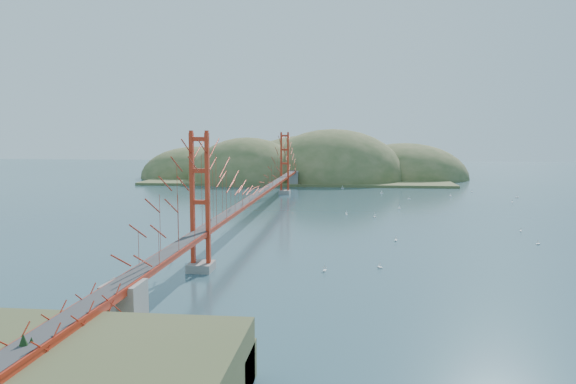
# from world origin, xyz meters

# --- Properties ---
(ground) EXTENTS (320.00, 320.00, 0.00)m
(ground) POSITION_xyz_m (0.00, 0.00, 0.00)
(ground) COLOR #2F505E
(ground) RESTS_ON ground
(bridge) EXTENTS (2.20, 94.40, 12.00)m
(bridge) POSITION_xyz_m (0.00, 0.18, 7.01)
(bridge) COLOR gray
(bridge) RESTS_ON ground
(approach_viaduct) EXTENTS (1.40, 12.00, 3.38)m
(approach_viaduct) POSITION_xyz_m (0.00, -51.91, 2.55)
(approach_viaduct) COLOR #B02713
(approach_viaduct) RESTS_ON ground
(promontory) EXTENTS (9.00, 6.00, 0.24)m
(promontory) POSITION_xyz_m (0.00, -48.50, 0.12)
(promontory) COLOR #59544C
(promontory) RESTS_ON ground
(fort) EXTENTS (3.70, 2.30, 1.75)m
(fort) POSITION_xyz_m (0.40, -47.80, 0.67)
(fort) COLOR brown
(fort) RESTS_ON ground
(far_headlands) EXTENTS (84.00, 58.00, 25.00)m
(far_headlands) POSITION_xyz_m (2.21, 68.52, 0.00)
(far_headlands) COLOR olive
(far_headlands) RESTS_ON ground
(sailboat_12) EXTENTS (0.65, 0.58, 0.73)m
(sailboat_12) POSITION_xyz_m (10.76, 42.00, 0.16)
(sailboat_12) COLOR white
(sailboat_12) RESTS_ON ground
(sailboat_8) EXTENTS (0.65, 0.65, 0.68)m
(sailboat_8) POSITION_xyz_m (30.51, 28.95, 0.15)
(sailboat_8) COLOR white
(sailboat_8) RESTS_ON ground
(sailboat_3) EXTENTS (0.52, 0.42, 0.62)m
(sailboat_3) POSITION_xyz_m (22.63, 24.51, 0.14)
(sailboat_3) COLOR white
(sailboat_3) RESTS_ON ground
(sailboat_15) EXTENTS (0.51, 0.52, 0.59)m
(sailboat_15) POSITION_xyz_m (36.00, 37.55, 0.14)
(sailboat_15) COLOR white
(sailboat_15) RESTS_ON ground
(sailboat_16) EXTENTS (0.62, 0.62, 0.68)m
(sailboat_16) POSITION_xyz_m (15.73, 1.60, 0.15)
(sailboat_16) COLOR white
(sailboat_16) RESTS_ON ground
(sailboat_0) EXTENTS (0.53, 0.57, 0.64)m
(sailboat_0) POSITION_xyz_m (11.86, 3.99, 0.14)
(sailboat_0) COLOR white
(sailboat_0) RESTS_ON ground
(sailboat_10) EXTENTS (0.52, 0.58, 0.66)m
(sailboat_10) POSITION_xyz_m (10.30, -29.02, 0.15)
(sailboat_10) COLOR white
(sailboat_10) RESTS_ON ground
(sailboat_13) EXTENTS (0.55, 0.55, 0.59)m
(sailboat_13) POSITION_xyz_m (31.74, -15.23, 0.14)
(sailboat_13) COLOR white
(sailboat_13) RESTS_ON ground
(sailboat_17) EXTENTS (0.65, 0.59, 0.73)m
(sailboat_17) POSITION_xyz_m (42.02, 28.48, 0.16)
(sailboat_17) COLOR white
(sailboat_17) RESTS_ON ground
(sailboat_6) EXTENTS (0.60, 0.60, 0.65)m
(sailboat_6) POSITION_xyz_m (14.94, -27.32, 0.15)
(sailboat_6) COLOR white
(sailboat_6) RESTS_ON ground
(sailboat_4) EXTENTS (0.52, 0.54, 0.60)m
(sailboat_4) POSITION_xyz_m (39.18, 21.19, 0.14)
(sailboat_4) COLOR white
(sailboat_4) RESTS_ON ground
(sailboat_5) EXTENTS (0.49, 0.52, 0.59)m
(sailboat_5) POSITION_xyz_m (32.30, -7.34, 0.14)
(sailboat_5) COLOR white
(sailboat_5) RESTS_ON ground
(sailboat_14) EXTENTS (0.55, 0.60, 0.68)m
(sailboat_14) POSITION_xyz_m (17.26, -14.89, 0.15)
(sailboat_14) COLOR white
(sailboat_14) RESTS_ON ground
(sailboat_1) EXTENTS (0.62, 0.62, 0.66)m
(sailboat_1) POSITION_xyz_m (19.83, 11.21, 0.15)
(sailboat_1) COLOR white
(sailboat_1) RESTS_ON ground
(sailboat_7) EXTENTS (0.61, 0.61, 0.66)m
(sailboat_7) POSITION_xyz_m (18.34, 33.13, 0.15)
(sailboat_7) COLOR white
(sailboat_7) RESTS_ON ground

